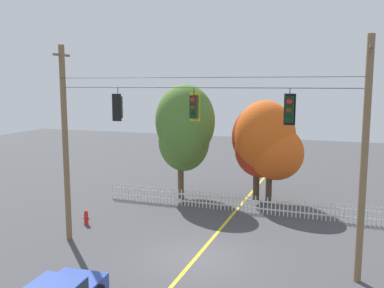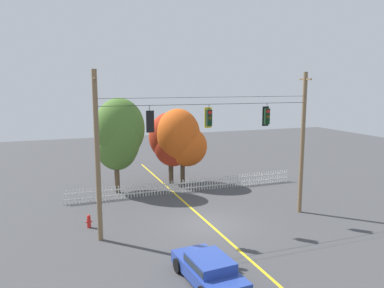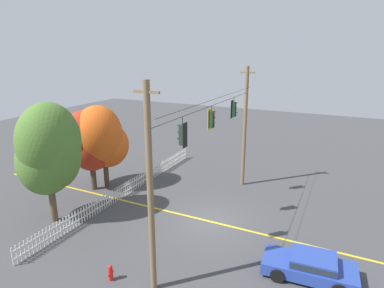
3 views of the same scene
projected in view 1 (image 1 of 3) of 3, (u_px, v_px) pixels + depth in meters
ground at (196, 258)px, 17.80m from camera, size 80.00×80.00×0.00m
lane_centerline_stripe at (196, 257)px, 17.80m from camera, size 0.16×36.00×0.01m
signal_support_span at (196, 150)px, 17.15m from camera, size 12.93×1.10×8.97m
traffic_signal_eastbound_side at (118, 107)px, 18.08m from camera, size 0.43×0.38×1.43m
traffic_signal_northbound_secondary at (194, 107)px, 16.94m from camera, size 0.43×0.38×1.34m
traffic_signal_northbound_primary at (289, 110)px, 15.69m from camera, size 0.43×0.38×1.39m
white_picket_fence at (254, 205)px, 23.81m from camera, size 18.19×0.06×1.00m
autumn_maple_near_fence at (184, 130)px, 26.44m from camera, size 3.79×3.64×7.24m
autumn_maple_mid at (260, 142)px, 26.35m from camera, size 3.60×3.47×5.96m
autumn_oak_far_east at (269, 142)px, 25.48m from camera, size 4.23×3.43×6.28m
fire_hydrant at (86, 218)px, 21.89m from camera, size 0.38×0.22×0.77m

